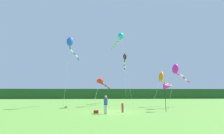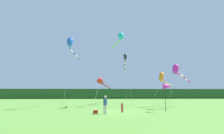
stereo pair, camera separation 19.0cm
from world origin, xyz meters
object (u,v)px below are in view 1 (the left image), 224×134
Objects in this scene: kite_magenta at (177,70)px; kite_black at (125,59)px; cooler_box at (96,112)px; person_child at (123,107)px; kite_cyan at (120,37)px; kite_red at (101,80)px; kite_blue at (71,44)px; person_adult at (106,104)px; kite_orange at (162,77)px; banner_flag_pole at (168,87)px.

kite_magenta is 0.59× the size of kite_black.
cooler_box is 0.08× the size of kite_magenta.
person_child is 0.09× the size of kite_cyan.
kite_blue is at bearing -151.05° from kite_red.
person_child is 9.85m from kite_red.
kite_black is (5.26, 16.84, 8.94)m from cooler_box.
kite_red is (-4.82, -7.23, -4.94)m from kite_black.
person_adult is 2.33m from person_child.
person_child is 0.18× the size of kite_magenta.
kite_black is (4.26, 17.42, 8.07)m from person_adult.
kite_black is at bearing 56.28° from kite_red.
kite_cyan is at bearing 12.41° from kite_blue.
kite_blue is (-7.70, -1.69, -1.80)m from kite_cyan.
person_child is 18.34m from kite_black.
person_adult is 0.33× the size of kite_orange.
banner_flag_pole is at bearing -126.37° from kite_magenta.
kite_magenta is 0.60× the size of kite_blue.
kite_black is 13.62m from kite_blue.
kite_cyan reaches higher than kite_red.
kite_black reaches higher than kite_orange.
kite_blue reaches higher than person_adult.
kite_cyan is at bearing 68.20° from cooler_box.
person_adult is at bearing -105.00° from kite_cyan.
kite_red is at bearing 171.82° from kite_orange.
kite_blue is (-4.20, 7.04, 9.28)m from cooler_box.
kite_orange is 0.46× the size of kite_cyan.
cooler_box is 13.53m from kite_magenta.
person_adult is 0.18× the size of kite_blue.
kite_red is at bearing 87.42° from cooler_box.
banner_flag_pole is 0.29× the size of kite_cyan.
kite_orange reaches higher than banner_flag_pole.
kite_cyan is (-1.76, -8.10, 2.14)m from kite_black.
kite_cyan is (2.50, 9.32, 10.21)m from person_adult.
kite_orange is 0.88× the size of kite_magenta.
kite_black reaches higher than person_adult.
kite_blue is at bearing 155.29° from banner_flag_pole.
cooler_box is 13.71m from kite_orange.
kite_magenta is (10.28, 6.00, 4.27)m from person_adult.
kite_magenta is (11.28, 5.42, 5.14)m from cooler_box.
kite_blue is at bearing 124.29° from person_adult.
person_adult is 0.17× the size of kite_black.
kite_black is 10.00m from kite_red.
person_adult is at bearing -149.75° from kite_magenta.
kite_black is 0.89× the size of kite_cyan.
kite_cyan is at bearing 85.51° from person_child.
person_child is 11.09m from kite_orange.
cooler_box is 0.15× the size of banner_flag_pole.
person_child is at bearing 35.44° from person_adult.
kite_magenta is 0.75× the size of kite_red.
cooler_box is at bearing -107.34° from kite_black.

